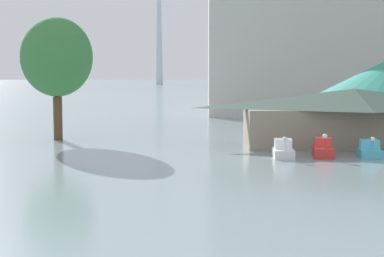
{
  "coord_description": "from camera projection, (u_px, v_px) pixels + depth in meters",
  "views": [
    {
      "loc": [
        -1.87,
        -2.9,
        5.67
      ],
      "look_at": [
        -2.54,
        27.41,
        3.02
      ],
      "focal_mm": 55.86,
      "sensor_mm": 36.0,
      "label": 1
    }
  ],
  "objects": [
    {
      "name": "pedal_boat_white",
      "position": [
        283.0,
        150.0,
        41.79
      ],
      "size": [
        1.47,
        2.66,
        1.58
      ],
      "rotation": [
        0.0,
        0.0,
        -1.61
      ],
      "color": "white",
      "rests_on": "ground"
    },
    {
      "name": "pedal_boat_red",
      "position": [
        323.0,
        149.0,
        42.17
      ],
      "size": [
        1.66,
        3.08,
        1.76
      ],
      "rotation": [
        0.0,
        0.0,
        -1.68
      ],
      "color": "red",
      "rests_on": "ground"
    },
    {
      "name": "pedal_boat_cyan",
      "position": [
        370.0,
        150.0,
        41.87
      ],
      "size": [
        1.71,
        2.4,
        1.54
      ],
      "rotation": [
        0.0,
        0.0,
        -1.66
      ],
      "color": "#4CB7CC",
      "rests_on": "ground"
    },
    {
      "name": "boathouse",
      "position": [
        354.0,
        116.0,
        48.64
      ],
      "size": [
        18.9,
        8.62,
        4.67
      ],
      "color": "gray",
      "rests_on": "ground"
    },
    {
      "name": "shoreline_tree_tall_left",
      "position": [
        57.0,
        57.0,
        52.8
      ],
      "size": [
        6.34,
        6.34,
        10.9
      ],
      "color": "brown",
      "rests_on": "ground"
    },
    {
      "name": "background_building_block",
      "position": [
        330.0,
        19.0,
        89.0
      ],
      "size": [
        37.0,
        17.95,
        28.35
      ],
      "color": "beige",
      "rests_on": "ground"
    }
  ]
}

